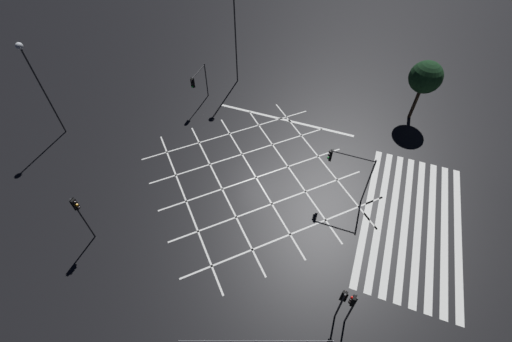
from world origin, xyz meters
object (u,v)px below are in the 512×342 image
Objects in this scene: traffic_light_ne_main at (198,80)px; traffic_light_sw_cross at (352,305)px; traffic_light_sw_main at (342,300)px; street_lamp_west at (34,72)px; street_tree_far at (426,77)px; traffic_light_median_south at (349,166)px; traffic_light_nw_cross at (79,211)px; street_lamp_east at (234,11)px.

traffic_light_sw_cross is (-16.06, -17.46, -0.21)m from traffic_light_ne_main.
traffic_light_ne_main is at bearing 46.87° from traffic_light_sw_main.
traffic_light_sw_main is 0.88× the size of traffic_light_ne_main.
street_tree_far is (13.49, -29.64, -1.86)m from street_lamp_west.
street_tree_far is (11.99, -4.34, 1.00)m from traffic_light_median_south.
street_tree_far is at bearing 47.77° from traffic_light_nw_cross.
street_lamp_east is at bearing -53.47° from traffic_light_sw_cross.
traffic_light_sw_cross is at bearing 47.39° from traffic_light_ne_main.
street_tree_far is at bearing -89.50° from street_lamp_east.
street_lamp_west is at bearing 74.13° from traffic_light_sw_main.
traffic_light_median_south is 9.32m from traffic_light_sw_main.
traffic_light_sw_main is 0.75× the size of traffic_light_nw_cross.
street_lamp_west reaches higher than traffic_light_median_south.
traffic_light_nw_cross is (-9.77, 15.40, -0.28)m from traffic_light_median_south.
traffic_light_ne_main is (15.88, 16.96, 0.41)m from traffic_light_sw_main.
traffic_light_sw_main is (-9.13, -1.53, -1.06)m from traffic_light_median_south.
traffic_light_ne_main is at bearing 90.08° from traffic_light_nw_cross.
street_lamp_east is at bearing 85.29° from traffic_light_nw_cross.
street_lamp_west is at bearing 138.80° from street_lamp_east.
traffic_light_ne_main is 1.05× the size of traffic_light_sw_cross.
traffic_light_median_south is 1.40× the size of traffic_light_sw_main.
street_tree_far is (5.24, -19.77, 1.65)m from traffic_light_ne_main.
traffic_light_sw_cross is 0.81× the size of traffic_light_nw_cross.
traffic_light_median_south is at bearing 32.38° from traffic_light_nw_cross.
traffic_light_sw_main is at bearing 46.87° from traffic_light_ne_main.
street_tree_far is (0.16, -17.97, -3.13)m from street_lamp_east.
traffic_light_nw_cross is at bearing 137.77° from street_tree_far.
traffic_light_sw_main is 28.16m from street_lamp_west.
traffic_light_nw_cross is (-0.64, 16.93, 0.78)m from traffic_light_sw_main.
traffic_light_sw_main is 23.24m from traffic_light_ne_main.
traffic_light_nw_cross is 0.42× the size of street_lamp_east.
traffic_light_ne_main is 16.52m from traffic_light_nw_cross.
traffic_light_median_south is 1.05× the size of traffic_light_nw_cross.
street_lamp_east is (21.60, -1.78, 4.41)m from traffic_light_nw_cross.
traffic_light_nw_cross is (-16.52, -0.02, 0.37)m from traffic_light_ne_main.
traffic_light_median_south is 1.29× the size of traffic_light_sw_cross.
traffic_light_sw_main is 0.56× the size of street_tree_far.
street_lamp_east reaches higher than street_lamp_west.
street_lamp_east is at bearing -40.98° from traffic_light_median_south.
traffic_light_ne_main is at bearing -23.64° from traffic_light_median_south.
traffic_light_sw_cross is 0.60× the size of street_tree_far.
street_lamp_east is at bearing 35.86° from traffic_light_sw_main.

